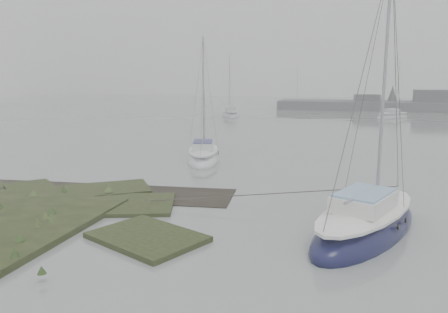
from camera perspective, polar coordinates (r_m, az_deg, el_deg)
ground at (r=43.58m, az=6.66°, el=3.40°), size 160.00×160.00×0.00m
sailboat_main at (r=15.54m, az=18.03°, el=-8.52°), size 4.84×7.27×9.79m
sailboat_white at (r=27.58m, az=-2.71°, el=0.00°), size 3.38×6.17×8.29m
sailboat_far_a at (r=58.83m, az=0.83°, el=5.51°), size 4.09×6.57×8.81m
sailboat_far_b at (r=60.29m, az=21.14°, el=4.91°), size 5.16×5.28×7.84m
sailboat_far_c at (r=73.69m, az=9.97°, el=6.30°), size 5.79×3.42×7.76m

